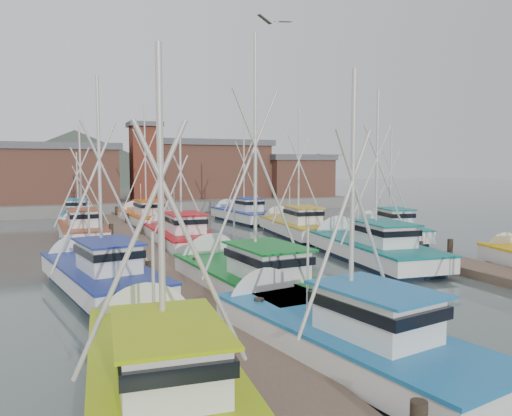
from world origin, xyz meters
name	(u,v)px	position (x,y,z in m)	size (l,w,h in m)	color
ground	(299,266)	(0.00, 0.00, 0.00)	(260.00, 260.00, 0.00)	#4D5C59
dock_left	(147,258)	(-7.00, 4.04, 0.21)	(2.30, 46.00, 1.50)	brown
dock_right	(368,242)	(7.00, 4.04, 0.21)	(2.30, 46.00, 1.50)	brown
quay	(157,203)	(0.00, 37.00, 0.60)	(44.00, 16.00, 1.20)	gray
shed_left	(57,172)	(-11.00, 35.00, 4.34)	(12.72, 8.48, 6.20)	brown
shed_center	(205,168)	(6.00, 37.00, 4.69)	(14.84, 9.54, 6.90)	brown
shed_right	(296,175)	(17.00, 34.00, 3.84)	(8.48, 6.36, 5.20)	brown
lookout_tower	(145,161)	(-2.00, 33.00, 5.55)	(3.60, 3.60, 8.50)	maroon
distant_hills	(47,184)	(-12.76, 122.59, 0.00)	(175.00, 140.00, 42.00)	#4A5546
boat_0	(331,334)	(-4.87, -11.26, 0.68)	(4.42, 9.61, 8.29)	black
boat_2	(160,373)	(-9.58, -12.01, 0.68)	(3.69, 9.60, 8.32)	black
boat_4	(246,278)	(-4.62, -4.39, 0.69)	(4.38, 10.40, 10.92)	black
boat_5	(367,248)	(4.10, -0.05, 0.68)	(4.24, 10.57, 9.97)	black
boat_6	(97,274)	(-9.99, -1.24, 0.69)	(4.62, 9.89, 9.45)	black
boat_8	(178,236)	(-4.27, 8.39, 0.68)	(3.36, 9.90, 8.01)	black
boat_9	(294,226)	(4.64, 9.77, 0.68)	(3.98, 9.77, 9.92)	black
boat_10	(81,230)	(-9.82, 13.56, 0.68)	(3.56, 8.96, 8.59)	black
boat_11	(385,229)	(9.76, 5.96, 0.68)	(3.98, 8.52, 8.25)	black
boat_12	(144,218)	(-4.43, 20.02, 0.69)	(4.31, 9.61, 10.91)	black
boat_13	(241,214)	(4.17, 19.68, 0.68)	(3.88, 9.29, 9.75)	black
boat_14	(79,216)	(-9.46, 23.91, 0.68)	(3.41, 8.23, 6.81)	black
gull_near	(275,21)	(-4.10, -5.91, 10.22)	(1.50, 0.66, 0.24)	slate
gull_far	(331,156)	(1.37, -0.68, 5.60)	(1.53, 0.66, 0.24)	slate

